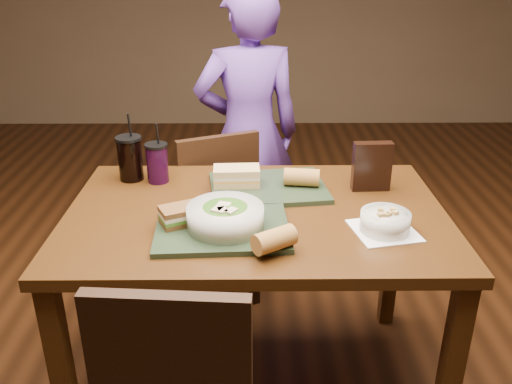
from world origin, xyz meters
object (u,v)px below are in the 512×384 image
at_px(diner, 248,135).
at_px(sandwich_far, 237,176).
at_px(dining_table, 256,234).
at_px(soup_bowl, 385,221).
at_px(sandwich_near, 180,215).
at_px(chair_far, 221,208).
at_px(tray_far, 268,188).
at_px(baguette_near, 274,240).
at_px(cup_cola, 130,158).
at_px(cup_berry, 157,163).
at_px(salad_bowl, 225,215).
at_px(chip_bag, 372,166).
at_px(tray_near, 222,229).
at_px(baguette_far, 302,177).

xyz_separation_m(diner, sandwich_far, (-0.04, -0.72, 0.08)).
bearing_deg(dining_table, soup_bowl, -20.63).
bearing_deg(sandwich_far, sandwich_near, -118.84).
relative_size(chair_far, tray_far, 2.03).
distance_m(baguette_near, cup_cola, 0.79).
bearing_deg(dining_table, sandwich_near, -152.38).
bearing_deg(baguette_near, cup_berry, 127.43).
distance_m(soup_bowl, cup_cola, 0.99).
xyz_separation_m(salad_bowl, chip_bag, (0.52, 0.33, 0.03)).
bearing_deg(chair_far, salad_bowl, -85.50).
relative_size(tray_near, cup_berry, 1.79).
xyz_separation_m(tray_far, sandwich_far, (-0.12, 0.01, 0.04)).
relative_size(tray_far, baguette_near, 3.28).
distance_m(tray_far, baguette_near, 0.47).
distance_m(dining_table, baguette_far, 0.28).
bearing_deg(baguette_far, sandwich_near, -143.80).
relative_size(dining_table, sandwich_far, 7.52).
bearing_deg(tray_near, salad_bowl, -20.95).
bearing_deg(baguette_far, baguette_near, -104.38).
xyz_separation_m(sandwich_near, cup_berry, (-0.13, 0.39, 0.03)).
distance_m(tray_far, soup_bowl, 0.49).
distance_m(chair_far, baguette_far, 0.63).
bearing_deg(cup_cola, baguette_far, -9.48).
bearing_deg(sandwich_near, tray_far, 46.34).
bearing_deg(cup_berry, cup_cola, 167.68).
distance_m(soup_bowl, sandwich_far, 0.59).
bearing_deg(tray_near, baguette_near, -42.45).
distance_m(diner, baguette_far, 0.76).
xyz_separation_m(sandwich_far, cup_berry, (-0.30, 0.08, 0.03)).
height_order(dining_table, chip_bag, chip_bag).
distance_m(tray_near, salad_bowl, 0.05).
height_order(dining_table, tray_far, tray_far).
bearing_deg(diner, chair_far, 56.88).
bearing_deg(salad_bowl, tray_near, 159.05).
bearing_deg(baguette_near, dining_table, 99.72).
distance_m(tray_far, cup_berry, 0.44).
relative_size(baguette_near, chip_bag, 0.70).
relative_size(dining_table, diner, 0.89).
height_order(dining_table, baguette_near, baguette_near).
relative_size(chair_far, baguette_near, 6.65).
relative_size(tray_far, cup_berry, 1.79).
relative_size(tray_near, chip_bag, 2.28).
distance_m(diner, cup_cola, 0.78).
height_order(chair_far, sandwich_near, chair_far).
bearing_deg(salad_bowl, baguette_near, -43.57).
height_order(tray_far, soup_bowl, soup_bowl).
bearing_deg(baguette_far, tray_near, -130.61).
bearing_deg(salad_bowl, soup_bowl, 0.03).
bearing_deg(sandwich_far, chair_far, 101.86).
xyz_separation_m(dining_table, tray_far, (0.05, 0.18, 0.10)).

